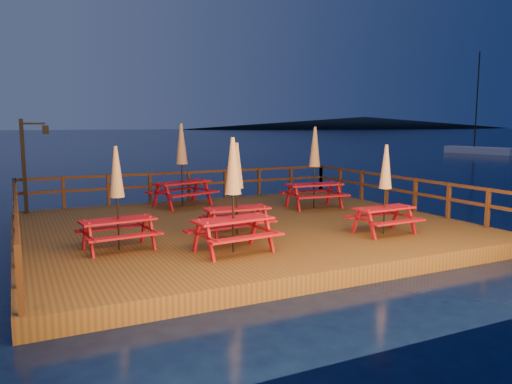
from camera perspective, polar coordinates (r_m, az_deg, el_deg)
ground at (r=14.47m, az=-1.53°, el=-5.16°), size 500.00×500.00×0.00m
deck at (r=14.43m, az=-1.53°, el=-4.39°), size 12.00×10.00×0.40m
deck_piles at (r=14.54m, az=-1.53°, el=-6.31°), size 11.44×9.44×1.40m
railing at (r=15.87m, az=-4.20°, el=0.26°), size 11.80×9.75×1.10m
lamp_post at (r=17.43m, az=-24.54°, el=3.65°), size 0.85×0.18×3.00m
headland_right at (r=308.84m, az=12.32°, el=7.75°), size 230.40×86.40×7.00m
sailboat at (r=58.60m, az=24.03°, el=4.36°), size 2.61×7.47×10.95m
picnic_table_0 at (r=13.29m, az=14.54°, el=0.45°), size 1.67×1.39×2.32m
picnic_table_1 at (r=12.72m, az=-2.20°, el=0.52°), size 1.73×1.45×2.38m
picnic_table_2 at (r=16.97m, az=6.70°, el=2.96°), size 2.05×1.74×2.74m
picnic_table_3 at (r=11.63m, az=-15.58°, el=-0.51°), size 1.78×1.52×2.36m
picnic_table_4 at (r=10.99m, az=-2.64°, el=-0.16°), size 1.93×1.65×2.56m
picnic_table_5 at (r=17.35m, az=-8.48°, el=3.23°), size 2.42×2.20×2.86m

